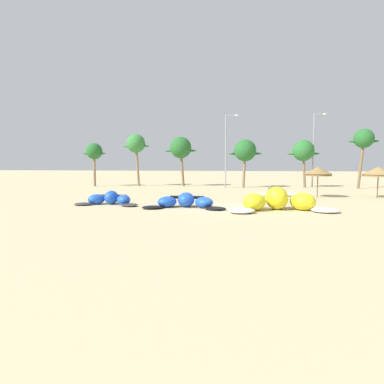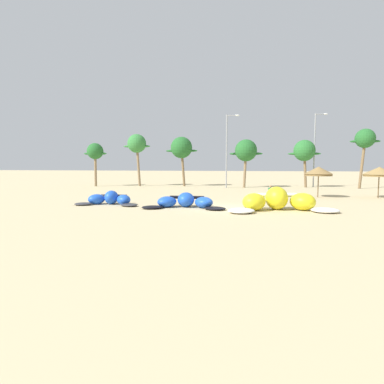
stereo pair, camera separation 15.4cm
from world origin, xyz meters
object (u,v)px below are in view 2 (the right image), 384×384
kite_left_of_center (278,201)px  palm_left_of_gap (182,148)px  kite_left (185,202)px  palm_right_of_gap (365,140)px  beach_umbrella_near_van (319,171)px  beach_umbrella_middle (379,172)px  kite_far_left (110,199)px  palm_center_left (246,151)px  palm_leftmost (95,152)px  palm_left (137,144)px  lamppost_west_center (315,147)px  palm_center_right (304,151)px  lamppost_west (227,148)px  person_near_kites (270,195)px

kite_left_of_center → palm_left_of_gap: palm_left_of_gap is taller
kite_left → palm_right_of_gap: bearing=48.5°
beach_umbrella_near_van → beach_umbrella_middle: size_ratio=1.01×
beach_umbrella_middle → kite_far_left: bearing=-158.8°
beach_umbrella_near_van → palm_center_left: 14.42m
palm_leftmost → palm_left: (5.94, 1.75, 1.20)m
palm_right_of_gap → lamppost_west_center: lamppost_west_center is taller
kite_far_left → palm_center_right: 30.45m
kite_far_left → palm_leftmost: (-11.39, 20.31, 4.71)m
kite_left → palm_left_of_gap: bearing=102.4°
beach_umbrella_near_van → palm_center_right: palm_center_right is taller
palm_leftmost → palm_left_of_gap: (12.74, 2.40, 0.60)m
beach_umbrella_near_van → palm_leftmost: (-29.62, 11.23, 2.51)m
kite_left → palm_left_of_gap: (-5.15, 23.40, 5.31)m
beach_umbrella_near_van → lamppost_west: 15.17m
kite_far_left → palm_leftmost: size_ratio=0.87×
palm_left → person_near_kites: bearing=-47.1°
palm_leftmost → palm_center_left: (22.31, 0.94, 0.05)m
kite_left → palm_leftmost: bearing=130.4°
palm_center_left → palm_right_of_gap: palm_right_of_gap is taller
palm_center_right → lamppost_west: lamppost_west is taller
kite_left → lamppost_west: (1.89, 20.93, 5.19)m
beach_umbrella_near_van → palm_center_left: (-7.30, 12.16, 2.57)m
kite_left → palm_right_of_gap: (20.27, 22.89, 6.19)m
beach_umbrella_near_van → palm_leftmost: palm_leftmost is taller
kite_left → palm_center_right: palm_center_right is taller
kite_far_left → palm_left_of_gap: (1.34, 22.70, 5.31)m
palm_center_left → person_near_kites: bearing=-83.6°
palm_left_of_gap → palm_center_right: (17.79, 0.50, -0.55)m
person_near_kites → palm_leftmost: 30.80m
beach_umbrella_near_van → palm_leftmost: size_ratio=0.48×
kite_left_of_center → beach_umbrella_near_van: size_ratio=2.59×
palm_right_of_gap → palm_center_right: bearing=172.4°
palm_left_of_gap → palm_leftmost: bearing=-169.3°
kite_left_of_center → palm_left_of_gap: (-12.08, 23.74, 5.09)m
palm_center_right → palm_right_of_gap: size_ratio=0.84×
beach_umbrella_near_van → palm_right_of_gap: size_ratio=0.38×
beach_umbrella_near_van → palm_center_right: 14.39m
kite_left_of_center → palm_center_right: 25.32m
kite_left_of_center → lamppost_west_center: (7.35, 25.17, 5.20)m
kite_left_of_center → palm_left_of_gap: 27.12m
person_near_kites → lamppost_west: lamppost_west is taller
beach_umbrella_near_van → lamppost_west: lamppost_west is taller
palm_center_left → palm_right_of_gap: (15.84, 0.95, 1.44)m
kite_far_left → beach_umbrella_near_van: beach_umbrella_near_van is taller
kite_far_left → palm_right_of_gap: palm_right_of_gap is taller
palm_left → palm_left_of_gap: bearing=5.5°
kite_far_left → person_near_kites: (13.07, 2.10, 0.38)m
palm_center_right → lamppost_west: 11.16m
lamppost_west → lamppost_west_center: lamppost_west_center is taller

